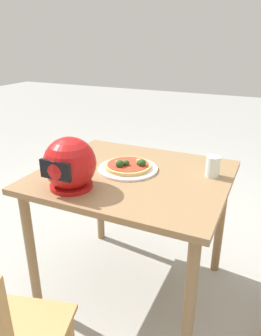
{
  "coord_description": "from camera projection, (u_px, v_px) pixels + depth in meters",
  "views": [
    {
      "loc": [
        -0.6,
        1.34,
        1.36
      ],
      "look_at": [
        0.02,
        -0.02,
        0.74
      ],
      "focal_mm": 33.92,
      "sensor_mm": 36.0,
      "label": 1
    }
  ],
  "objects": [
    {
      "name": "dining_table",
      "position": [
        133.0,
        191.0,
        1.64
      ],
      "size": [
        0.94,
        0.82,
        0.72
      ],
      "color": "olive",
      "rests_on": "ground"
    },
    {
      "name": "drinking_glass",
      "position": [
        213.0,
        166.0,
        1.55
      ],
      "size": [
        0.07,
        0.07,
        0.1
      ],
      "primitive_type": "cylinder",
      "color": "silver",
      "rests_on": "dining_table"
    },
    {
      "name": "ground_plane",
      "position": [
        133.0,
        285.0,
        1.88
      ],
      "size": [
        14.0,
        14.0,
        0.0
      ],
      "primitive_type": "plane",
      "color": "#9E9E99"
    },
    {
      "name": "pizza",
      "position": [
        128.0,
        165.0,
        1.63
      ],
      "size": [
        0.24,
        0.24,
        0.06
      ],
      "color": "tan",
      "rests_on": "pizza_plate"
    },
    {
      "name": "pizza_plate",
      "position": [
        128.0,
        169.0,
        1.64
      ],
      "size": [
        0.31,
        0.31,
        0.01
      ],
      "primitive_type": "cylinder",
      "color": "white",
      "rests_on": "dining_table"
    },
    {
      "name": "motorcycle_helmet",
      "position": [
        70.0,
        165.0,
        1.41
      ],
      "size": [
        0.24,
        0.24,
        0.24
      ],
      "color": "#B21414",
      "rests_on": "dining_table"
    }
  ]
}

